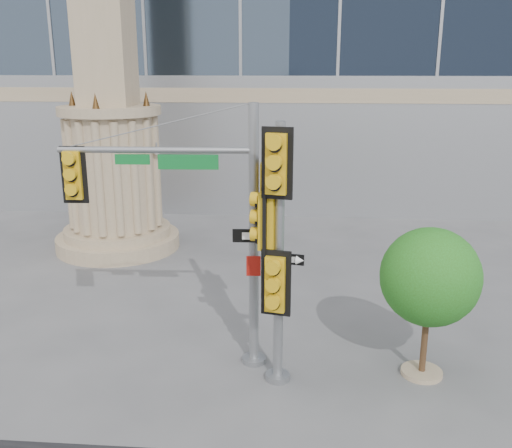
{
  "coord_description": "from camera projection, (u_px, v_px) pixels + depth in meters",
  "views": [
    {
      "loc": [
        0.61,
        -10.38,
        6.53
      ],
      "look_at": [
        -0.39,
        2.0,
        3.0
      ],
      "focal_mm": 40.0,
      "sensor_mm": 36.0,
      "label": 1
    }
  ],
  "objects": [
    {
      "name": "street_tree",
      "position": [
        432.0,
        281.0,
        11.8
      ],
      "size": [
        2.12,
        2.07,
        3.3
      ],
      "color": "tan",
      "rests_on": "ground"
    },
    {
      "name": "ground",
      "position": [
        267.0,
        390.0,
        11.78
      ],
      "size": [
        120.0,
        120.0,
        0.0
      ],
      "primitive_type": "plane",
      "color": "#545456",
      "rests_on": "ground"
    },
    {
      "name": "monument",
      "position": [
        108.0,
        93.0,
        19.37
      ],
      "size": [
        4.4,
        4.4,
        16.6
      ],
      "color": "tan",
      "rests_on": "ground"
    },
    {
      "name": "main_signal_pole",
      "position": [
        204.0,
        209.0,
        11.96
      ],
      "size": [
        4.48,
        0.6,
        5.76
      ],
      "rotation": [
        0.0,
        0.0,
        0.05
      ],
      "color": "slate",
      "rests_on": "ground"
    },
    {
      "name": "secondary_signal_pole",
      "position": [
        275.0,
        237.0,
        11.22
      ],
      "size": [
        0.95,
        0.82,
        5.47
      ],
      "rotation": [
        0.0,
        0.0,
        -0.19
      ],
      "color": "slate",
      "rests_on": "ground"
    }
  ]
}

